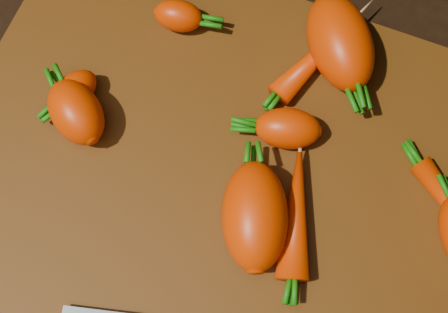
% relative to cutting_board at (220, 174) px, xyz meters
% --- Properties ---
extents(ground, '(2.00, 2.00, 0.01)m').
position_rel_cutting_board_xyz_m(ground, '(0.00, 0.00, -0.01)').
color(ground, black).
extents(cutting_board, '(0.50, 0.40, 0.01)m').
position_rel_cutting_board_xyz_m(cutting_board, '(0.00, 0.00, 0.00)').
color(cutting_board, '#5B2F09').
rests_on(cutting_board, ground).
extents(carrot_1, '(0.08, 0.08, 0.05)m').
position_rel_cutting_board_xyz_m(carrot_1, '(-0.14, -0.00, 0.03)').
color(carrot_1, '#F03700').
rests_on(carrot_1, cutting_board).
extents(carrot_2, '(0.10, 0.11, 0.06)m').
position_rel_cutting_board_xyz_m(carrot_2, '(0.06, 0.15, 0.03)').
color(carrot_2, '#F03700').
rests_on(carrot_2, cutting_board).
extents(carrot_3, '(0.09, 0.11, 0.06)m').
position_rel_cutting_board_xyz_m(carrot_3, '(0.04, -0.03, 0.03)').
color(carrot_3, '#F03700').
rests_on(carrot_3, cutting_board).
extents(carrot_4, '(0.07, 0.05, 0.04)m').
position_rel_cutting_board_xyz_m(carrot_4, '(0.04, 0.06, 0.02)').
color(carrot_4, '#F03700').
rests_on(carrot_4, cutting_board).
extents(carrot_5, '(0.05, 0.04, 0.03)m').
position_rel_cutting_board_xyz_m(carrot_5, '(-0.09, 0.13, 0.02)').
color(carrot_5, '#F03700').
rests_on(carrot_5, cutting_board).
extents(carrot_7, '(0.07, 0.12, 0.02)m').
position_rel_cutting_board_xyz_m(carrot_7, '(0.05, 0.14, 0.02)').
color(carrot_7, '#F03700').
rests_on(carrot_7, cutting_board).
extents(carrot_9, '(0.06, 0.12, 0.03)m').
position_rel_cutting_board_xyz_m(carrot_9, '(0.08, -0.02, 0.02)').
color(carrot_9, '#F03700').
rests_on(carrot_9, cutting_board).
extents(carrot_10, '(0.05, 0.06, 0.03)m').
position_rel_cutting_board_xyz_m(carrot_10, '(-0.15, 0.02, 0.02)').
color(carrot_10, '#F03700').
rests_on(carrot_10, cutting_board).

